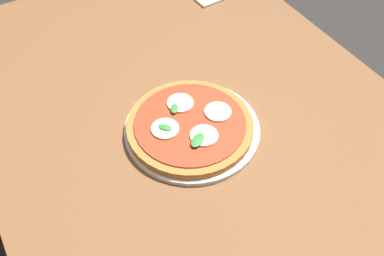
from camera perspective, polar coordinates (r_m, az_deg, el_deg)
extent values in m
cube|color=brown|center=(1.08, 1.32, -0.12)|extent=(1.50, 0.99, 0.04)
cube|color=brown|center=(1.91, 1.51, 10.29)|extent=(0.07, 0.07, 0.69)
cube|color=brown|center=(1.74, -22.55, 1.10)|extent=(0.07, 0.07, 0.69)
cylinder|color=silver|center=(1.05, 0.00, -0.15)|extent=(0.32, 0.32, 0.01)
cylinder|color=#B27033|center=(1.04, -0.26, 0.26)|extent=(0.29, 0.29, 0.02)
cylinder|color=#B7381E|center=(1.03, -0.26, 0.67)|extent=(0.26, 0.26, 0.00)
cylinder|color=#F4EACC|center=(1.07, -1.50, 3.21)|extent=(0.06, 0.06, 0.00)
cylinder|color=#F4EACC|center=(1.01, -3.32, -0.26)|extent=(0.06, 0.06, 0.00)
cylinder|color=#F4EACC|center=(1.00, 1.55, -0.97)|extent=(0.06, 0.06, 0.00)
cylinder|color=#F4EACC|center=(1.05, 3.32, 2.08)|extent=(0.06, 0.06, 0.00)
ellipsoid|color=#337F38|center=(0.98, 0.74, -1.54)|extent=(0.04, 0.05, 0.00)
ellipsoid|color=#337F38|center=(1.05, -2.26, 2.52)|extent=(0.04, 0.03, 0.00)
ellipsoid|color=#337F38|center=(1.01, -3.55, 0.25)|extent=(0.04, 0.03, 0.00)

